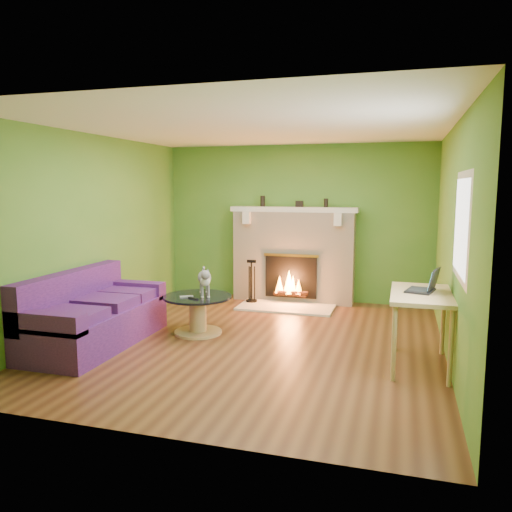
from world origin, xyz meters
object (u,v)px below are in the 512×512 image
(coffee_table, at_px, (198,312))
(cat, at_px, (204,281))
(desk, at_px, (422,302))
(sofa, at_px, (92,316))

(coffee_table, relative_size, cat, 1.45)
(coffee_table, xyz_separation_m, desk, (2.75, -0.46, 0.42))
(cat, bearing_deg, desk, -36.26)
(desk, bearing_deg, coffee_table, 170.41)
(sofa, relative_size, desk, 1.81)
(desk, bearing_deg, cat, 169.09)
(sofa, height_order, cat, same)
(coffee_table, height_order, cat, cat)
(coffee_table, xyz_separation_m, cat, (0.08, 0.05, 0.40))
(sofa, distance_m, desk, 3.84)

